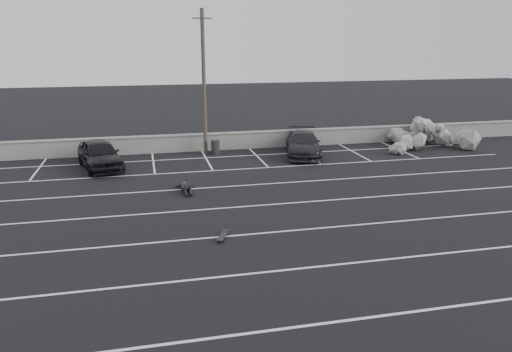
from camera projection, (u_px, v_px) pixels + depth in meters
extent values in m
plane|color=black|center=(222.00, 237.00, 17.45)|extent=(120.00, 120.00, 0.00)
cube|color=gray|center=(185.00, 143.00, 30.46)|extent=(50.00, 0.35, 1.00)
cube|color=gray|center=(185.00, 135.00, 30.32)|extent=(50.00, 0.45, 0.08)
cube|color=silver|center=(262.00, 332.00, 11.81)|extent=(36.00, 0.10, 0.01)
cube|color=silver|center=(238.00, 275.00, 14.63)|extent=(36.00, 0.10, 0.01)
cube|color=silver|center=(222.00, 237.00, 17.45)|extent=(36.00, 0.10, 0.01)
cube|color=silver|center=(210.00, 209.00, 20.26)|extent=(36.00, 0.10, 0.01)
cube|color=silver|center=(201.00, 188.00, 23.08)|extent=(36.00, 0.10, 0.01)
cube|color=silver|center=(194.00, 172.00, 25.90)|extent=(36.00, 0.10, 0.01)
cube|color=silver|center=(188.00, 159.00, 28.71)|extent=(36.00, 0.10, 0.01)
cube|color=silver|center=(39.00, 169.00, 26.51)|extent=(0.10, 5.00, 0.01)
cube|color=silver|center=(97.00, 166.00, 27.16)|extent=(0.10, 5.00, 0.01)
cube|color=silver|center=(153.00, 163.00, 27.81)|extent=(0.10, 5.00, 0.01)
cube|color=silver|center=(207.00, 160.00, 28.46)|extent=(0.10, 5.00, 0.01)
cube|color=silver|center=(258.00, 157.00, 29.11)|extent=(0.10, 5.00, 0.01)
cube|color=silver|center=(307.00, 154.00, 29.76)|extent=(0.10, 5.00, 0.01)
cube|color=silver|center=(354.00, 152.00, 30.41)|extent=(0.10, 5.00, 0.01)
cube|color=silver|center=(398.00, 150.00, 31.06)|extent=(0.10, 5.00, 0.01)
imported|color=black|center=(100.00, 154.00, 26.42)|extent=(2.94, 4.83, 1.54)
imported|color=black|center=(303.00, 144.00, 29.37)|extent=(3.12, 5.13, 1.39)
cylinder|color=#4C4238|center=(204.00, 83.00, 28.98)|extent=(0.22, 0.22, 8.34)
cube|color=#4C4238|center=(202.00, 18.00, 28.01)|extent=(1.11, 0.07, 0.07)
cylinder|color=#242426|center=(215.00, 148.00, 29.73)|extent=(0.61, 0.61, 0.81)
cylinder|color=#242426|center=(215.00, 141.00, 29.62)|extent=(0.67, 0.67, 0.04)
cube|color=black|center=(222.00, 236.00, 17.28)|extent=(0.54, 0.86, 0.02)
cube|color=#242426|center=(224.00, 234.00, 17.56)|extent=(0.18, 0.12, 0.04)
cube|color=#242426|center=(220.00, 240.00, 17.02)|extent=(0.18, 0.12, 0.04)
cylinder|color=black|center=(222.00, 234.00, 17.58)|extent=(0.05, 0.07, 0.06)
cylinder|color=black|center=(227.00, 235.00, 17.55)|extent=(0.05, 0.07, 0.06)
cylinder|color=black|center=(217.00, 241.00, 17.05)|extent=(0.05, 0.07, 0.06)
cylinder|color=black|center=(223.00, 241.00, 17.01)|extent=(0.05, 0.07, 0.06)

